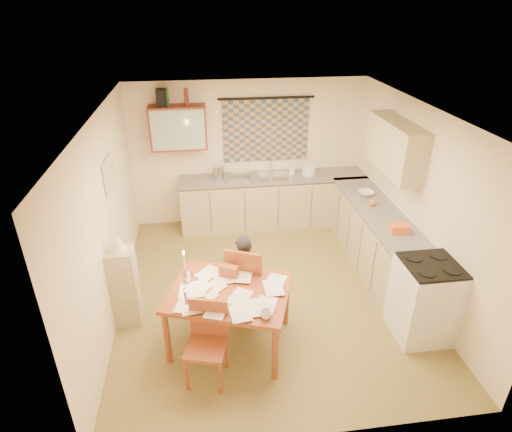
{
  "coord_description": "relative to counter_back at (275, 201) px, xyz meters",
  "views": [
    {
      "loc": [
        -0.82,
        -4.78,
        3.71
      ],
      "look_at": [
        -0.14,
        0.2,
        1.09
      ],
      "focal_mm": 30.0,
      "sensor_mm": 36.0,
      "label": 1
    }
  ],
  "objects": [
    {
      "name": "floor",
      "position": [
        -0.44,
        -1.95,
        -0.46
      ],
      "size": [
        4.0,
        4.5,
        0.02
      ],
      "primitive_type": "cube",
      "color": "olive",
      "rests_on": "ground"
    },
    {
      "name": "ceiling",
      "position": [
        -0.44,
        -1.95,
        2.06
      ],
      "size": [
        4.0,
        4.5,
        0.02
      ],
      "primitive_type": "cube",
      "color": "white",
      "rests_on": "floor"
    },
    {
      "name": "wall_back",
      "position": [
        -0.44,
        0.31,
        0.8
      ],
      "size": [
        4.0,
        0.02,
        2.5
      ],
      "primitive_type": "cube",
      "color": "#F8E5C2",
      "rests_on": "floor"
    },
    {
      "name": "wall_front",
      "position": [
        -0.44,
        -4.21,
        0.8
      ],
      "size": [
        4.0,
        0.02,
        2.5
      ],
      "primitive_type": "cube",
      "color": "#F8E5C2",
      "rests_on": "floor"
    },
    {
      "name": "wall_left",
      "position": [
        -2.45,
        -1.95,
        0.8
      ],
      "size": [
        0.02,
        4.5,
        2.5
      ],
      "primitive_type": "cube",
      "color": "#F8E5C2",
      "rests_on": "floor"
    },
    {
      "name": "wall_right",
      "position": [
        1.57,
        -1.95,
        0.8
      ],
      "size": [
        0.02,
        4.5,
        2.5
      ],
      "primitive_type": "cube",
      "color": "#F8E5C2",
      "rests_on": "floor"
    },
    {
      "name": "window_blind",
      "position": [
        -0.14,
        0.27,
        1.2
      ],
      "size": [
        1.45,
        0.03,
        1.05
      ],
      "primitive_type": "cube",
      "color": "#304B70",
      "rests_on": "wall_back"
    },
    {
      "name": "curtain_rod",
      "position": [
        -0.14,
        0.25,
        1.75
      ],
      "size": [
        1.6,
        0.04,
        0.04
      ],
      "primitive_type": "cylinder",
      "rotation": [
        0.0,
        1.57,
        0.0
      ],
      "color": "black",
      "rests_on": "wall_back"
    },
    {
      "name": "wall_cabinet",
      "position": [
        -1.59,
        0.13,
        1.35
      ],
      "size": [
        0.9,
        0.34,
        0.7
      ],
      "primitive_type": "cube",
      "color": "maroon",
      "rests_on": "wall_back"
    },
    {
      "name": "wall_cabinet_glass",
      "position": [
        -1.59,
        -0.04,
        1.35
      ],
      "size": [
        0.84,
        0.02,
        0.64
      ],
      "primitive_type": "cube",
      "color": "#99B2A5",
      "rests_on": "wall_back"
    },
    {
      "name": "upper_cabinet_right",
      "position": [
        1.39,
        -1.4,
        1.4
      ],
      "size": [
        0.34,
        1.3,
        0.7
      ],
      "primitive_type": "cube",
      "color": "tan",
      "rests_on": "wall_right"
    },
    {
      "name": "framed_print",
      "position": [
        -2.41,
        -1.55,
        1.25
      ],
      "size": [
        0.04,
        0.5,
        0.4
      ],
      "primitive_type": "cube",
      "color": "beige",
      "rests_on": "wall_left"
    },
    {
      "name": "print_canvas",
      "position": [
        -2.38,
        -1.55,
        1.25
      ],
      "size": [
        0.01,
        0.42,
        0.32
      ],
      "primitive_type": "cube",
      "color": "silver",
      "rests_on": "wall_left"
    },
    {
      "name": "counter_back",
      "position": [
        0.0,
        0.0,
        0.0
      ],
      "size": [
        3.3,
        0.62,
        0.92
      ],
      "color": "tan",
      "rests_on": "floor"
    },
    {
      "name": "counter_right",
      "position": [
        1.26,
        -1.67,
        -0.0
      ],
      "size": [
        0.62,
        2.95,
        0.92
      ],
      "color": "tan",
      "rests_on": "floor"
    },
    {
      "name": "stove",
      "position": [
        1.26,
        -3.01,
        0.05
      ],
      "size": [
        0.65,
        0.65,
        1.0
      ],
      "color": "white",
      "rests_on": "floor"
    },
    {
      "name": "sink",
      "position": [
        -0.03,
        0.0,
        0.43
      ],
      "size": [
        0.59,
        0.5,
        0.1
      ],
      "primitive_type": "cube",
      "rotation": [
        0.0,
        0.0,
        -0.1
      ],
      "color": "silver",
      "rests_on": "counter_back"
    },
    {
      "name": "tap",
      "position": [
        -0.06,
        0.18,
        0.61
      ],
      "size": [
        0.04,
        0.04,
        0.28
      ],
      "primitive_type": "cylinder",
      "rotation": [
        0.0,
        0.0,
        -0.37
      ],
      "color": "silver",
      "rests_on": "counter_back"
    },
    {
      "name": "dish_rack",
      "position": [
        -0.62,
        0.0,
        0.5
      ],
      "size": [
        0.41,
        0.37,
        0.06
      ],
      "primitive_type": "cube",
      "rotation": [
        0.0,
        0.0,
        -0.22
      ],
      "color": "silver",
      "rests_on": "counter_back"
    },
    {
      "name": "kettle",
      "position": [
        -0.98,
        -0.0,
        0.59
      ],
      "size": [
        0.23,
        0.23,
        0.24
      ],
      "primitive_type": "cylinder",
      "rotation": [
        0.0,
        0.0,
        0.33
      ],
      "color": "silver",
      "rests_on": "counter_back"
    },
    {
      "name": "mixing_bowl",
      "position": [
        0.58,
        0.0,
        0.55
      ],
      "size": [
        0.32,
        0.32,
        0.16
      ],
      "primitive_type": "cylinder",
      "rotation": [
        0.0,
        0.0,
        0.42
      ],
      "color": "white",
      "rests_on": "counter_back"
    },
    {
      "name": "soap_bottle",
      "position": [
        0.29,
        0.05,
        0.56
      ],
      "size": [
        0.13,
        0.13,
        0.19
      ],
      "primitive_type": "imported",
      "rotation": [
        0.0,
        0.0,
        -0.24
      ],
      "color": "white",
      "rests_on": "counter_back"
    },
    {
      "name": "bowl",
      "position": [
        1.26,
        -0.94,
        0.5
      ],
      "size": [
        0.33,
        0.33,
        0.06
      ],
      "primitive_type": "imported",
      "rotation": [
        0.0,
        0.0,
        0.19
      ],
      "color": "white",
      "rests_on": "counter_right"
    },
    {
      "name": "orange_bag",
      "position": [
        1.26,
        -2.14,
        0.53
      ],
      "size": [
        0.25,
        0.2,
        0.12
      ],
      "primitive_type": "cube",
      "rotation": [
        0.0,
        0.0,
        -0.18
      ],
      "color": "orange",
      "rests_on": "counter_right"
    },
    {
      "name": "fruit_orange",
      "position": [
        1.21,
        -1.33,
        0.52
      ],
      "size": [
        0.1,
        0.1,
        0.1
      ],
      "primitive_type": "sphere",
      "color": "orange",
      "rests_on": "counter_right"
    },
    {
      "name": "speaker",
      "position": [
        -1.8,
        0.13,
        1.83
      ],
      "size": [
        0.16,
        0.2,
        0.26
      ],
      "primitive_type": "cube",
      "rotation": [
        0.0,
        0.0,
        -0.02
      ],
      "color": "black",
      "rests_on": "wall_cabinet"
    },
    {
      "name": "bottle_green",
      "position": [
        -1.73,
        0.13,
        1.83
      ],
      "size": [
        0.09,
        0.09,
        0.26
      ],
      "primitive_type": "cylinder",
      "rotation": [
        0.0,
        0.0,
        -0.29
      ],
      "color": "#195926",
      "rests_on": "wall_cabinet"
    },
    {
      "name": "bottle_brown",
      "position": [
        -1.43,
        0.13,
        1.83
      ],
      "size": [
        0.08,
        0.08,
        0.26
      ],
      "primitive_type": "cylinder",
      "rotation": [
        0.0,
        0.0,
        -0.08
      ],
      "color": "maroon",
      "rests_on": "wall_cabinet"
    },
    {
      "name": "dining_table",
      "position": [
        -1.04,
        -2.86,
        -0.07
      ],
      "size": [
        1.58,
        1.38,
        0.75
      ],
      "rotation": [
        0.0,
        0.0,
        -0.33
      ],
      "color": "brown",
      "rests_on": "floor"
    },
    {
      "name": "chair_far",
      "position": [
        -0.77,
        -2.35,
        -0.13
      ],
      "size": [
        0.61,
        0.61,
        1.03
      ],
      "rotation": [
        0.0,
        0.0,
        2.74
      ],
      "color": "brown",
      "rests_on": "floor"
    },
    {
      "name": "chair_near",
      "position": [
        -1.32,
        -3.36,
        -0.17
      ],
      "size": [
        0.51,
        0.51,
        0.92
      ],
      "rotation": [
        0.0,
        0.0,
        -0.27
      ],
      "color": "brown",
      "rests_on": "floor"
    },
    {
      "name": "person",
      "position": [
        -0.82,
        -2.34,
        0.12
      ],
      "size": [
        0.45,
        0.32,
        1.14
      ],
      "primitive_type": "imported",
      "rotation": [
        0.0,
        0.0,
        3.09
      ],
      "color": "black",
      "rests_on": "floor"
    },
    {
      "name": "shelf_stand",
      "position": [
        -2.28,
        -2.32,
        0.07
      ],
      "size": [
        0.32,
        0.3,
        1.05
      ],
      "primitive_type": "cube",
      "color": "tan",
      "rests_on": "floor"
    },
    {
      "name": "lampshade",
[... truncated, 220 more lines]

